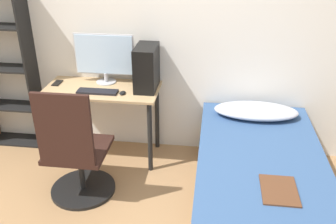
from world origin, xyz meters
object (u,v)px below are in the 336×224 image
office_chair (76,158)px  pc_tower (147,68)px  monitor (104,57)px  bed (259,191)px  keyboard (97,92)px

office_chair → pc_tower: (0.48, 0.73, 0.56)m
office_chair → monitor: (0.05, 0.83, 0.62)m
office_chair → pc_tower: size_ratio=2.55×
bed → keyboard: bearing=156.1°
bed → monitor: size_ratio=3.51×
office_chair → bed: bearing=-3.0°
keyboard → pc_tower: (0.44, 0.17, 0.19)m
bed → keyboard: (-1.46, 0.65, 0.49)m
office_chair → bed: 1.51m
bed → pc_tower: (-1.03, 0.81, 0.68)m
monitor → bed: bearing=-31.9°
bed → keyboard: size_ratio=5.42×
monitor → pc_tower: monitor is taller
keyboard → pc_tower: size_ratio=0.92×
office_chair → keyboard: office_chair is taller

